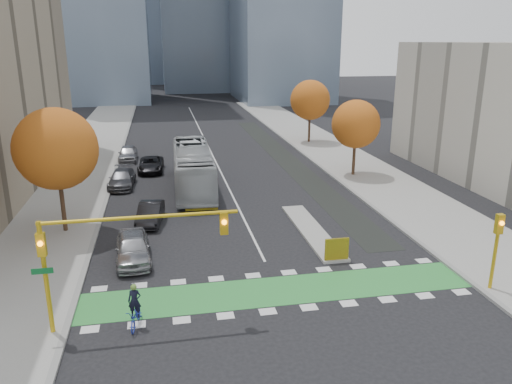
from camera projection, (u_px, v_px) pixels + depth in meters
name	position (u px, v px, depth m)	size (l,w,h in m)	color
ground	(286.00, 305.00, 23.89)	(300.00, 300.00, 0.00)	black
sidewalk_west	(63.00, 197.00, 40.22)	(7.00, 120.00, 0.15)	gray
sidewalk_east	(377.00, 180.00, 45.10)	(7.00, 120.00, 0.15)	gray
curb_west	(108.00, 194.00, 40.85)	(0.30, 120.00, 0.16)	gray
curb_east	(340.00, 182.00, 44.47)	(0.30, 120.00, 0.16)	gray
bike_crossing	(279.00, 290.00, 25.30)	(20.00, 3.00, 0.01)	#2D8A39
centre_line	(207.00, 143.00, 61.47)	(0.15, 70.00, 0.01)	silver
bike_lane_paint	(285.00, 159.00, 53.43)	(2.50, 50.00, 0.01)	black
median_island	(312.00, 231.00, 33.05)	(1.60, 10.00, 0.16)	gray
hazard_board	(337.00, 249.00, 28.33)	(1.40, 0.12, 1.30)	yellow
tree_west	(56.00, 149.00, 31.36)	(5.20, 5.20, 8.22)	#332114
tree_east_near	(356.00, 124.00, 45.31)	(4.40, 4.40, 7.08)	#332114
tree_east_far	(310.00, 100.00, 60.32)	(4.80, 4.80, 7.65)	#332114
traffic_signal_west	(107.00, 244.00, 20.80)	(8.53, 0.56, 5.20)	#BF9914
traffic_signal_east	(497.00, 241.00, 24.52)	(0.35, 0.43, 4.10)	#BF9914
cyclist	(136.00, 312.00, 21.96)	(0.91, 1.86, 2.05)	#22319D
bus	(193.00, 168.00, 42.21)	(3.08, 13.15, 3.66)	#ABB0B3
parked_car_a	(133.00, 248.00, 28.46)	(1.93, 4.81, 1.64)	gray
parked_car_b	(150.00, 213.00, 34.47)	(1.52, 4.35, 1.43)	black
parked_car_c	(122.00, 179.00, 43.00)	(2.05, 5.04, 1.46)	#47474C
parked_car_d	(151.00, 164.00, 48.14)	(2.27, 4.93, 1.37)	black
parked_car_e	(128.00, 153.00, 52.38)	(1.86, 4.63, 1.58)	#98989D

